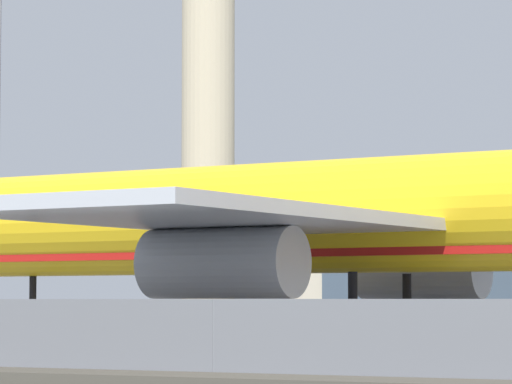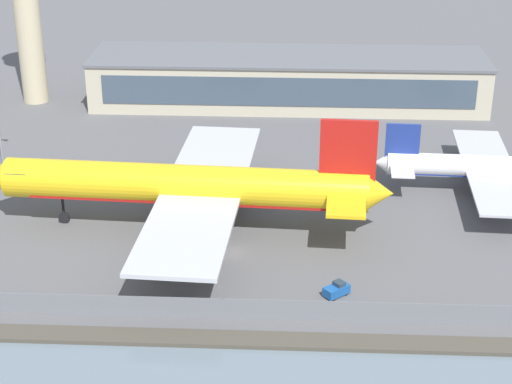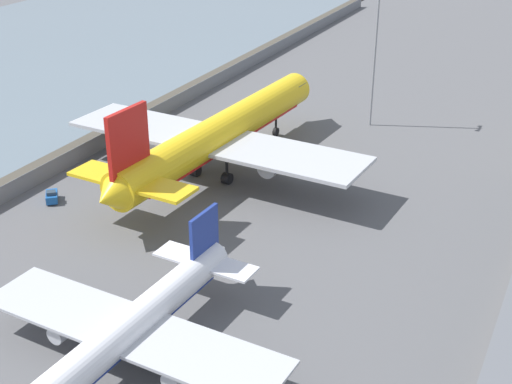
% 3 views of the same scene
% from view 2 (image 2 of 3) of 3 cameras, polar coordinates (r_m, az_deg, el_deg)
% --- Properties ---
extents(ground_plane, '(500.00, 500.00, 0.00)m').
position_cam_2_polar(ground_plane, '(113.89, -1.55, -4.04)').
color(ground_plane, '#565659').
extents(shoreline_seawall, '(320.00, 3.00, 0.50)m').
position_cam_2_polar(shoreline_seawall, '(96.34, -2.45, -9.77)').
color(shoreline_seawall, '#474238').
rests_on(shoreline_seawall, ground).
extents(perimeter_fence, '(280.00, 0.10, 2.73)m').
position_cam_2_polar(perimeter_fence, '(99.46, -2.23, -7.77)').
color(perimeter_fence, slate).
rests_on(perimeter_fence, ground).
extents(cargo_jet_yellow, '(56.98, 48.71, 17.06)m').
position_cam_2_polar(cargo_jet_yellow, '(117.47, -4.39, 0.38)').
color(cargo_jet_yellow, yellow).
rests_on(cargo_jet_yellow, ground).
extents(passenger_jet_white, '(38.51, 33.21, 10.71)m').
position_cam_2_polar(passenger_jet_white, '(134.28, 15.80, 1.55)').
color(passenger_jet_white, white).
rests_on(passenger_jet_white, ground).
extents(baggage_tug, '(3.48, 3.28, 1.80)m').
position_cam_2_polar(baggage_tug, '(104.49, 5.40, -6.50)').
color(baggage_tug, '#19519E').
rests_on(baggage_tug, ground).
extents(terminal_building, '(76.74, 17.90, 9.69)m').
position_cam_2_polar(terminal_building, '(169.18, 2.16, 7.52)').
color(terminal_building, '#BCB299').
rests_on(terminal_building, ground).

